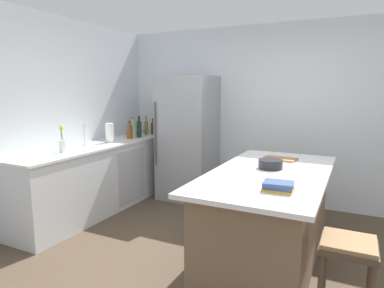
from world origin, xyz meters
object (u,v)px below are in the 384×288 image
object	(u,v)px
hot_sauce_bottle	(138,130)
bar_stool	(348,258)
wine_bottle	(139,129)
gin_bottle	(133,130)
vinegar_bottle	(140,128)
mixing_bowl	(270,164)
whiskey_bottle	(130,132)
cutting_board	(280,159)
olive_oil_bottle	(146,128)
refrigerator	(188,138)
sink_faucet	(85,134)
cookbook_stack	(278,186)
paper_towel_roll	(110,133)
kitchen_island	(268,216)
syrup_bottle	(153,128)
flower_vase	(62,144)

from	to	relation	value
hot_sauce_bottle	bar_stool	bearing A→B (deg)	-32.91
wine_bottle	gin_bottle	world-z (taller)	wine_bottle
vinegar_bottle	wine_bottle	size ratio (longest dim) A/B	0.85
mixing_bowl	vinegar_bottle	bearing A→B (deg)	152.79
whiskey_bottle	cutting_board	distance (m)	2.39
whiskey_bottle	mixing_bowl	distance (m)	2.51
wine_bottle	whiskey_bottle	world-z (taller)	wine_bottle
whiskey_bottle	cutting_board	size ratio (longest dim) A/B	0.71
olive_oil_bottle	gin_bottle	bearing A→B (deg)	-86.85
cutting_board	mixing_bowl	bearing A→B (deg)	-89.33
vinegar_bottle	wine_bottle	bearing A→B (deg)	-57.66
vinegar_bottle	mixing_bowl	bearing A→B (deg)	-27.21
refrigerator	whiskey_bottle	xyz separation A→B (m)	(-0.78, -0.42, 0.11)
refrigerator	bar_stool	bearing A→B (deg)	-43.14
gin_bottle	cutting_board	xyz separation A→B (m)	(2.36, -0.49, -0.14)
bar_stool	sink_faucet	distance (m)	3.39
refrigerator	bar_stool	distance (m)	3.21
cookbook_stack	vinegar_bottle	bearing A→B (deg)	143.58
hot_sauce_bottle	cookbook_stack	world-z (taller)	hot_sauce_bottle
hot_sauce_bottle	refrigerator	bearing A→B (deg)	8.92
cookbook_stack	refrigerator	bearing A→B (deg)	132.01
paper_towel_roll	olive_oil_bottle	size ratio (longest dim) A/B	1.00
sink_faucet	wine_bottle	distance (m)	1.04
kitchen_island	wine_bottle	size ratio (longest dim) A/B	6.20
olive_oil_bottle	wine_bottle	bearing A→B (deg)	-77.88
olive_oil_bottle	mixing_bowl	xyz separation A→B (m)	(2.39, -1.36, -0.10)
syrup_bottle	hot_sauce_bottle	bearing A→B (deg)	-107.85
refrigerator	kitchen_island	bearing A→B (deg)	-41.35
bar_stool	gin_bottle	distance (m)	3.66
bar_stool	paper_towel_roll	distance (m)	3.44
refrigerator	cookbook_stack	size ratio (longest dim) A/B	7.82
refrigerator	gin_bottle	xyz separation A→B (m)	(-0.79, -0.33, 0.12)
sink_faucet	hot_sauce_bottle	world-z (taller)	sink_faucet
gin_bottle	cookbook_stack	size ratio (longest dim) A/B	1.29
vinegar_bottle	whiskey_bottle	size ratio (longest dim) A/B	1.06
kitchen_island	cutting_board	world-z (taller)	cutting_board
flower_vase	vinegar_bottle	xyz separation A→B (m)	(-0.05, 1.66, 0.02)
gin_bottle	cookbook_stack	xyz separation A→B (m)	(2.59, -1.68, -0.12)
olive_oil_bottle	wine_bottle	world-z (taller)	wine_bottle
kitchen_island	gin_bottle	xyz separation A→B (m)	(-2.39, 1.08, 0.60)
hot_sauce_bottle	mixing_bowl	xyz separation A→B (m)	(2.42, -1.16, -0.08)
vinegar_bottle	mixing_bowl	world-z (taller)	vinegar_bottle
wine_bottle	cutting_board	bearing A→B (deg)	-14.37
paper_towel_roll	wine_bottle	size ratio (longest dim) A/B	0.93
olive_oil_bottle	cookbook_stack	world-z (taller)	olive_oil_bottle
bar_stool	paper_towel_roll	size ratio (longest dim) A/B	2.18
hot_sauce_bottle	cookbook_stack	distance (m)	3.25
vinegar_bottle	gin_bottle	bearing A→B (deg)	-75.29
sink_faucet	gin_bottle	xyz separation A→B (m)	(0.10, 0.92, -0.04)
whiskey_bottle	sink_faucet	bearing A→B (deg)	-97.53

